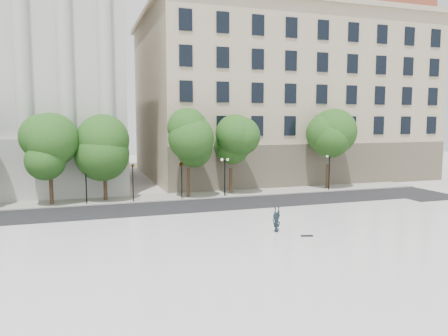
{
  "coord_description": "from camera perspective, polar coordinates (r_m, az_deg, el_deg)",
  "views": [
    {
      "loc": [
        -6.69,
        -18.68,
        7.65
      ],
      "look_at": [
        2.84,
        10.0,
        4.38
      ],
      "focal_mm": 35.0,
      "sensor_mm": 36.0,
      "label": 1
    }
  ],
  "objects": [
    {
      "name": "street_trees",
      "position": [
        42.43,
        -13.29,
        2.62
      ],
      "size": [
        44.01,
        5.12,
        8.1
      ],
      "color": "#382619",
      "rests_on": "ground"
    },
    {
      "name": "traffic_light_west",
      "position": [
        41.44,
        -11.86,
        0.44
      ],
      "size": [
        0.84,
        1.57,
        4.12
      ],
      "color": "black",
      "rests_on": "ground"
    },
    {
      "name": "street",
      "position": [
        38.06,
        -7.92,
        -5.47
      ],
      "size": [
        60.0,
        8.0,
        0.02
      ],
      "primitive_type": "cube",
      "color": "black",
      "rests_on": "ground"
    },
    {
      "name": "traffic_light_east",
      "position": [
        42.2,
        -5.57,
        0.82
      ],
      "size": [
        0.51,
        1.84,
        4.23
      ],
      "color": "black",
      "rests_on": "ground"
    },
    {
      "name": "ground",
      "position": [
        21.26,
        1.28,
        -14.92
      ],
      "size": [
        160.0,
        160.0,
        0.0
      ],
      "primitive_type": "plane",
      "color": "beige",
      "rests_on": "ground"
    },
    {
      "name": "lamp_posts",
      "position": [
        42.2,
        -8.27,
        -0.5
      ],
      "size": [
        37.09,
        0.28,
        4.16
      ],
      "color": "black",
      "rests_on": "ground"
    },
    {
      "name": "building_east",
      "position": [
        63.57,
        6.56,
        9.29
      ],
      "size": [
        36.0,
        26.15,
        23.0
      ],
      "color": "tan",
      "rests_on": "ground"
    },
    {
      "name": "plaza",
      "position": [
        23.87,
        -1.2,
        -11.95
      ],
      "size": [
        44.0,
        22.0,
        0.45
      ],
      "primitive_type": "cube",
      "color": "silver",
      "rests_on": "ground"
    },
    {
      "name": "skateboard",
      "position": [
        28.11,
        10.77,
        -8.7
      ],
      "size": [
        0.77,
        0.36,
        0.08
      ],
      "primitive_type": "cube",
      "rotation": [
        0.0,
        0.0,
        -0.24
      ],
      "color": "black",
      "rests_on": "plaza"
    },
    {
      "name": "person_lying",
      "position": [
        28.86,
        6.87,
        -7.86
      ],
      "size": [
        0.88,
        1.73,
        0.45
      ],
      "primitive_type": "imported",
      "rotation": [
        -1.54,
        0.0,
        0.18
      ],
      "color": "black",
      "rests_on": "plaza"
    },
    {
      "name": "far_sidewalk",
      "position": [
        43.86,
        -9.35,
        -3.87
      ],
      "size": [
        60.0,
        4.0,
        0.12
      ],
      "primitive_type": "cube",
      "color": "#A09F94",
      "rests_on": "ground"
    }
  ]
}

